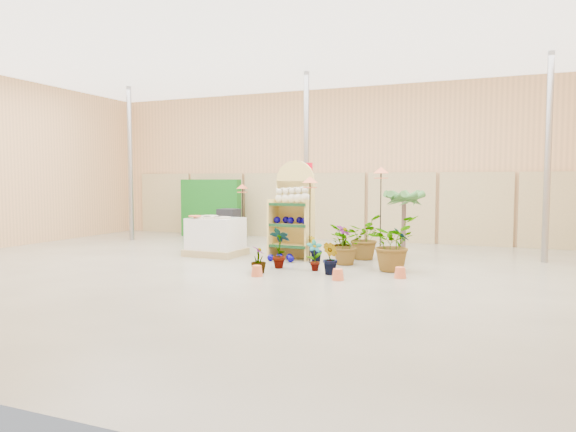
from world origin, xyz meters
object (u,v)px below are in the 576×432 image
at_px(display_shelf, 294,214).
at_px(potted_plant_2, 346,245).
at_px(pallet_stack, 216,237).
at_px(bird_table_front, 310,183).

xyz_separation_m(display_shelf, potted_plant_2, (1.37, -0.49, -0.59)).
xyz_separation_m(pallet_stack, bird_table_front, (2.44, -0.22, 1.28)).
bearing_deg(potted_plant_2, pallet_stack, 176.78).
height_order(pallet_stack, potted_plant_2, pallet_stack).
bearing_deg(display_shelf, bird_table_front, -38.93).
bearing_deg(display_shelf, pallet_stack, -166.83).
distance_m(pallet_stack, bird_table_front, 2.76).
xyz_separation_m(bird_table_front, potted_plant_2, (0.79, 0.04, -1.30)).
xyz_separation_m(pallet_stack, potted_plant_2, (3.23, -0.18, -0.02)).
xyz_separation_m(display_shelf, bird_table_front, (0.58, -0.53, 0.71)).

